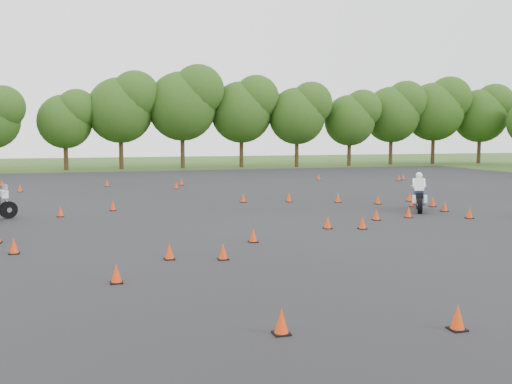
# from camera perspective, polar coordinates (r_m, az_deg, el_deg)

# --- Properties ---
(ground) EXTENTS (140.00, 140.00, 0.00)m
(ground) POSITION_cam_1_polar(r_m,az_deg,el_deg) (19.85, 3.25, -4.59)
(ground) COLOR #2D5119
(ground) RESTS_ON ground
(asphalt_pad) EXTENTS (62.00, 62.00, 0.00)m
(asphalt_pad) POSITION_cam_1_polar(r_m,az_deg,el_deg) (25.51, -1.26, -2.23)
(asphalt_pad) COLOR black
(asphalt_pad) RESTS_ON ground
(treeline) EXTENTS (86.53, 32.47, 11.08)m
(treeline) POSITION_cam_1_polar(r_m,az_deg,el_deg) (55.22, -4.09, 6.96)
(treeline) COLOR #264513
(treeline) RESTS_ON ground
(traffic_cones) EXTENTS (33.07, 33.19, 0.45)m
(traffic_cones) POSITION_cam_1_polar(r_m,az_deg,el_deg) (25.02, 1.16, -1.87)
(traffic_cones) COLOR red
(traffic_cones) RESTS_ON asphalt_pad
(rider_white) EXTENTS (1.82, 2.40, 1.82)m
(rider_white) POSITION_cam_1_polar(r_m,az_deg,el_deg) (27.47, 16.07, 0.04)
(rider_white) COLOR white
(rider_white) RESTS_ON ground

